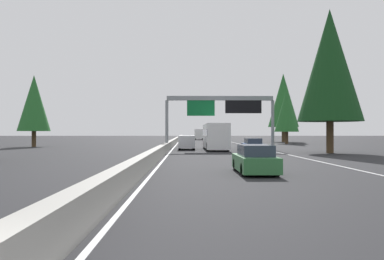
% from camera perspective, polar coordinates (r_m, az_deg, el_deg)
% --- Properties ---
extents(ground_plane, '(320.00, 320.00, 0.00)m').
position_cam_1_polar(ground_plane, '(63.16, -2.63, -2.26)').
color(ground_plane, '#262628').
extents(median_barrier, '(180.00, 0.56, 0.90)m').
position_cam_1_polar(median_barrier, '(83.14, -2.40, -1.49)').
color(median_barrier, '#9E9B93').
rests_on(median_barrier, ground).
extents(shoulder_stripe_right, '(160.00, 0.16, 0.01)m').
position_cam_1_polar(shoulder_stripe_right, '(73.74, 6.61, -1.98)').
color(shoulder_stripe_right, silver).
rests_on(shoulder_stripe_right, ground).
extents(shoulder_stripe_median, '(160.00, 0.16, 0.01)m').
position_cam_1_polar(shoulder_stripe_median, '(73.15, -2.19, -1.99)').
color(shoulder_stripe_median, silver).
rests_on(shoulder_stripe_median, ground).
extents(sign_gantry_overhead, '(0.50, 12.68, 6.31)m').
position_cam_1_polar(sign_gantry_overhead, '(43.59, 4.50, 3.49)').
color(sign_gantry_overhead, gray).
rests_on(sign_gantry_overhead, ground).
extents(sedan_far_left, '(4.40, 1.80, 1.47)m').
position_cam_1_polar(sedan_far_left, '(19.48, 9.54, -4.53)').
color(sedan_far_left, '#2D6B38').
rests_on(sedan_far_left, ground).
extents(bus_mid_center, '(11.50, 2.55, 3.10)m').
position_cam_1_polar(bus_mid_center, '(45.66, 3.54, -0.83)').
color(bus_mid_center, white).
rests_on(bus_mid_center, ground).
extents(minivan_far_center, '(5.00, 1.95, 1.69)m').
position_cam_1_polar(minivan_far_center, '(45.66, -0.81, -1.80)').
color(minivan_far_center, silver).
rests_on(minivan_far_center, ground).
extents(pickup_distant_a, '(5.60, 2.00, 1.86)m').
position_cam_1_polar(pickup_distant_a, '(110.25, 2.71, -0.96)').
color(pickup_distant_a, '#AD931E').
rests_on(pickup_distant_a, ground).
extents(sedan_distant_b, '(4.40, 1.80, 1.47)m').
position_cam_1_polar(sedan_distant_b, '(40.39, 9.23, -2.36)').
color(sedan_distant_b, '#1E4793').
rests_on(sedan_distant_b, ground).
extents(sedan_mid_left, '(4.40, 1.80, 1.47)m').
position_cam_1_polar(sedan_mid_left, '(84.61, 4.00, -1.31)').
color(sedan_mid_left, white).
rests_on(sedan_mid_left, ground).
extents(box_truck_far_right, '(8.50, 2.40, 2.95)m').
position_cam_1_polar(box_truck_far_right, '(105.33, 1.05, -0.61)').
color(box_truck_far_right, white).
rests_on(box_truck_far_right, ground).
extents(sedan_near_right, '(4.40, 1.80, 1.47)m').
position_cam_1_polar(sedan_near_right, '(121.77, 2.49, -1.01)').
color(sedan_near_right, '#2D6B38').
rests_on(sedan_near_right, ground).
extents(conifer_right_near, '(6.41, 6.41, 14.57)m').
position_cam_1_polar(conifer_right_near, '(40.66, 20.25, 9.24)').
color(conifer_right_near, '#4C3823').
rests_on(conifer_right_near, ground).
extents(conifer_right_mid, '(4.41, 4.41, 10.02)m').
position_cam_1_polar(conifer_right_mid, '(70.70, 14.21, 2.89)').
color(conifer_right_mid, '#4C3823').
rests_on(conifer_right_mid, ground).
extents(conifer_right_far, '(6.53, 6.53, 14.84)m').
position_cam_1_polar(conifer_right_far, '(83.59, 13.74, 4.42)').
color(conifer_right_far, '#4C3823').
rests_on(conifer_right_far, ground).
extents(conifer_left_near, '(4.55, 4.55, 10.35)m').
position_cam_1_polar(conifer_left_near, '(58.46, -22.94, 3.78)').
color(conifer_left_near, '#4C3823').
rests_on(conifer_left_near, ground).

